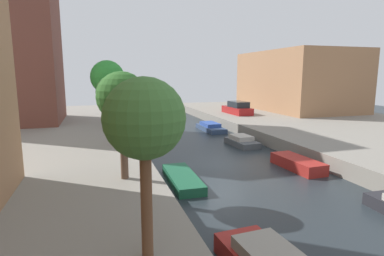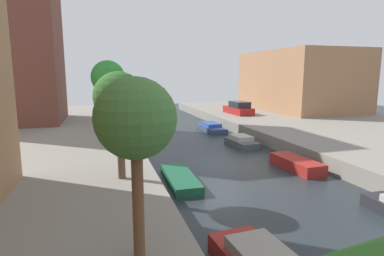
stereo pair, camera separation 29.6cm
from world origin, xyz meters
name	(u,v)px [view 2 (the right image)]	position (x,y,z in m)	size (l,w,h in m)	color
ground_plane	(223,163)	(0.00, 0.00, 0.00)	(84.00, 84.00, 0.00)	#232B30
low_block_right	(299,81)	(18.00, 18.28, 4.80)	(10.00, 15.90, 7.60)	#9E704C
street_tree_1	(136,121)	(-6.62, -10.65, 4.52)	(1.99, 1.99, 4.58)	brown
street_tree_2	(119,98)	(-6.62, -4.18, 4.60)	(2.20, 2.20, 4.76)	brown
street_tree_3	(112,93)	(-6.62, 3.20, 4.44)	(2.19, 2.19, 4.56)	brown
street_tree_4	(108,78)	(-6.62, 11.25, 5.34)	(2.99, 2.99, 5.87)	brown
parked_car	(238,109)	(8.32, 15.92, 1.62)	(2.04, 4.81, 1.50)	maroon
moored_boat_left_2	(180,179)	(-3.56, -2.80, 0.23)	(1.48, 4.37, 0.46)	#195638
moored_boat_right_2	(296,164)	(3.72, -2.44, 0.33)	(1.58, 3.72, 0.67)	maroon
moored_boat_right_3	(242,141)	(3.32, 4.34, 0.34)	(1.78, 3.38, 0.81)	#4C5156
moored_boat_right_4	(211,127)	(3.30, 11.46, 0.33)	(1.77, 4.61, 0.80)	#33476B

